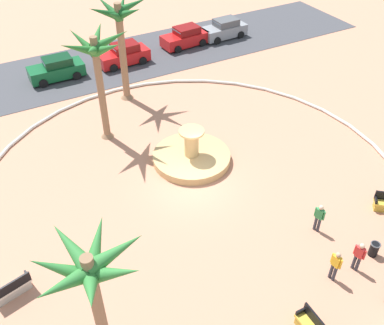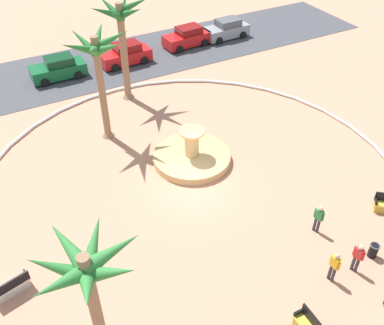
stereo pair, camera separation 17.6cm
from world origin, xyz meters
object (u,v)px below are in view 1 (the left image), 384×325
at_px(person_pedestrian_stroll, 319,217).
at_px(trash_bin, 374,249).
at_px(bench_east, 12,290).
at_px(parked_car_second, 124,55).
at_px(palm_tree_near_fountain, 92,282).
at_px(fountain, 192,156).
at_px(person_cyclist_photo, 359,255).
at_px(person_cyclist_helmet, 335,265).
at_px(parked_car_leftmost, 57,69).
at_px(parked_car_third, 185,37).
at_px(palm_tree_by_curb, 120,28).
at_px(parked_car_rightmost, 224,29).
at_px(palm_tree_mid_plaza, 97,60).

bearing_deg(person_pedestrian_stroll, trash_bin, -62.60).
distance_m(bench_east, parked_car_second, 21.42).
xyz_separation_m(palm_tree_near_fountain, person_pedestrian_stroll, (10.97, 1.48, -4.06)).
distance_m(fountain, person_cyclist_photo, 10.50).
height_order(person_cyclist_helmet, person_cyclist_photo, person_cyclist_helmet).
xyz_separation_m(parked_car_leftmost, parked_car_third, (11.13, 0.56, 0.00)).
distance_m(bench_east, parked_car_leftmost, 19.06).
distance_m(bench_east, person_pedestrian_stroll, 13.86).
height_order(person_cyclist_photo, person_pedestrian_stroll, person_cyclist_photo).
bearing_deg(trash_bin, person_pedestrian_stroll, 117.40).
relative_size(palm_tree_by_curb, parked_car_leftmost, 1.72).
bearing_deg(parked_car_third, parked_car_leftmost, -177.13).
bearing_deg(parked_car_leftmost, person_cyclist_helmet, -77.11).
distance_m(palm_tree_near_fountain, parked_car_second, 24.76).
bearing_deg(palm_tree_near_fountain, person_pedestrian_stroll, 7.69).
bearing_deg(parked_car_leftmost, parked_car_third, 2.87).
bearing_deg(trash_bin, palm_tree_near_fountain, 175.75).
height_order(palm_tree_by_curb, trash_bin, palm_tree_by_curb).
xyz_separation_m(palm_tree_by_curb, parked_car_leftmost, (-3.48, 5.13, -4.26)).
bearing_deg(parked_car_third, person_pedestrian_stroll, -101.56).
height_order(parked_car_second, parked_car_rightmost, same).
xyz_separation_m(trash_bin, parked_car_second, (-2.65, 23.36, 0.39)).
xyz_separation_m(palm_tree_near_fountain, person_cyclist_helmet, (9.66, -1.00, -4.03)).
distance_m(fountain, parked_car_third, 15.76).
bearing_deg(palm_tree_mid_plaza, fountain, -53.56).
xyz_separation_m(trash_bin, parked_car_leftmost, (-7.94, 23.47, 0.39)).
distance_m(palm_tree_mid_plaza, trash_bin, 16.94).
distance_m(person_cyclist_helmet, parked_car_rightmost, 25.84).
bearing_deg(fountain, bench_east, -158.26).
distance_m(bench_east, parked_car_third, 25.65).
bearing_deg(person_cyclist_helmet, parked_car_second, 90.26).
relative_size(palm_tree_by_curb, trash_bin, 9.44).
xyz_separation_m(bench_east, parked_car_second, (12.05, 17.71, 0.43)).
height_order(fountain, palm_tree_by_curb, palm_tree_by_curb).
distance_m(person_cyclist_helmet, person_pedestrian_stroll, 2.80).
height_order(fountain, parked_car_third, fountain).
height_order(fountain, trash_bin, fountain).
relative_size(palm_tree_mid_plaza, bench_east, 4.01).
height_order(person_cyclist_helmet, parked_car_third, person_cyclist_helmet).
height_order(person_cyclist_helmet, person_pedestrian_stroll, person_cyclist_helmet).
xyz_separation_m(fountain, person_cyclist_photo, (2.60, -10.15, 0.61)).
relative_size(trash_bin, parked_car_rightmost, 0.18).
height_order(palm_tree_near_fountain, person_cyclist_photo, palm_tree_near_fountain).
distance_m(palm_tree_by_curb, person_pedestrian_stroll, 16.79).
relative_size(person_cyclist_photo, parked_car_leftmost, 0.41).
distance_m(palm_tree_near_fountain, parked_car_rightmost, 30.27).
xyz_separation_m(fountain, bench_east, (-10.79, -4.31, 0.04)).
bearing_deg(palm_tree_mid_plaza, parked_car_second, 62.24).
distance_m(palm_tree_near_fountain, trash_bin, 13.07).
height_order(trash_bin, parked_car_leftmost, parked_car_leftmost).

